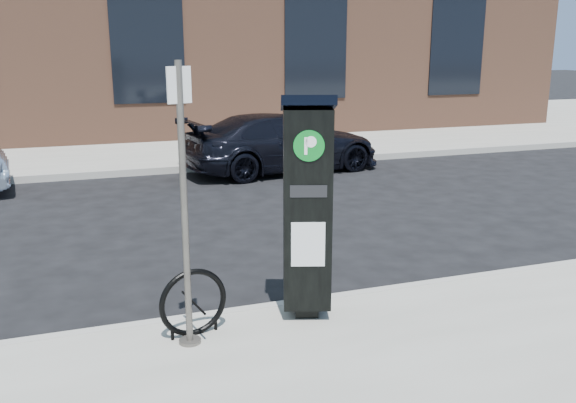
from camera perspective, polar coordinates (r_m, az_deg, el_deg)
name	(u,v)px	position (r m, az deg, el deg)	size (l,w,h in m)	color
ground	(298,313)	(6.62, 0.91, -10.41)	(120.00, 120.00, 0.00)	black
sidewalk_far	(145,135)	(19.93, -13.26, 6.05)	(60.00, 12.00, 0.15)	gray
curb_near	(298,307)	(6.57, 0.98, -9.89)	(60.00, 0.12, 0.16)	#9E9B93
curb_far	(175,170)	(14.08, -10.49, 2.94)	(60.00, 0.12, 0.16)	#9E9B93
building	(128,7)	(22.78, -14.75, 17.21)	(28.00, 10.05, 8.25)	brown
parking_kiosk	(307,206)	(5.86, 1.81, -0.40)	(0.62, 0.58, 2.20)	black
sign_pole	(184,210)	(5.31, -9.67, -0.82)	(0.21, 0.20, 2.51)	#4B4542
bike_rack	(193,303)	(5.76, -8.85, -9.35)	(0.65, 0.17, 0.65)	black
car_dark	(283,143)	(13.94, -0.50, 5.52)	(1.86, 4.57, 1.33)	black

